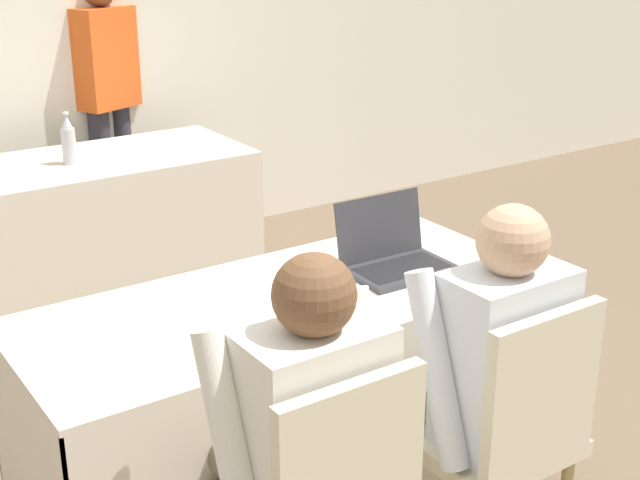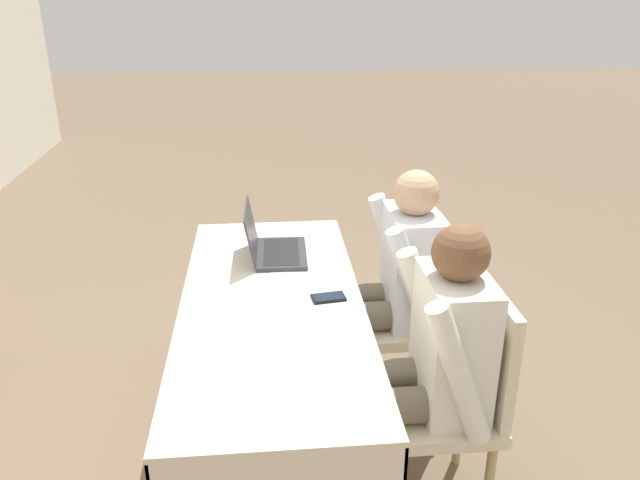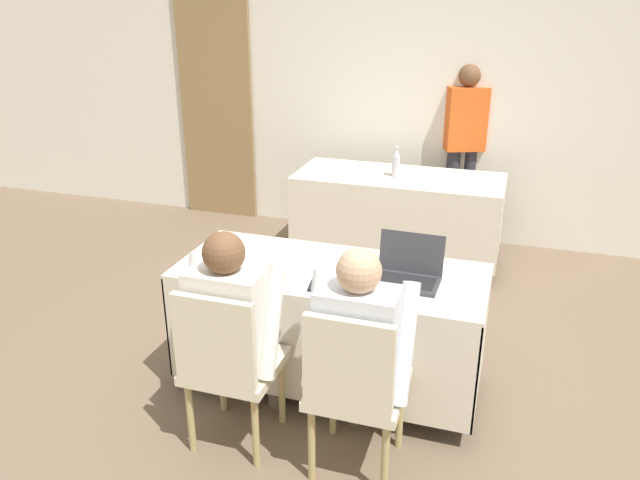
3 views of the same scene
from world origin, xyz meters
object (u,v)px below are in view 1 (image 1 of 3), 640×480
at_px(cell_phone, 324,321).
at_px(person_checkered_shirt, 297,432).
at_px(water_bottle, 68,141).
at_px(chair_near_right, 505,428).
at_px(person_white_shirt, 483,364).
at_px(laptop, 395,257).
at_px(person_red_shirt, 107,96).

relative_size(cell_phone, person_checkered_shirt, 0.12).
distance_m(water_bottle, chair_near_right, 2.62).
relative_size(cell_phone, person_white_shirt, 0.12).
bearing_deg(person_checkered_shirt, person_white_shirt, -180.00).
bearing_deg(chair_near_right, laptop, -99.39).
height_order(laptop, person_white_shirt, person_white_shirt).
bearing_deg(person_white_shirt, water_bottle, -82.08).
xyz_separation_m(laptop, person_checkered_shirt, (-0.75, -0.55, -0.13)).
height_order(person_white_shirt, person_red_shirt, person_red_shirt).
relative_size(laptop, water_bottle, 1.41).
bearing_deg(water_bottle, person_red_shirt, 55.71).
distance_m(cell_phone, person_red_shirt, 2.86).
bearing_deg(person_white_shirt, person_checkered_shirt, 0.00).
bearing_deg(chair_near_right, cell_phone, -53.33).
bearing_deg(cell_phone, water_bottle, 82.07).
height_order(laptop, chair_near_right, laptop).
bearing_deg(person_red_shirt, person_checkered_shirt, -125.13).
distance_m(laptop, person_red_shirt, 2.62).
relative_size(laptop, chair_near_right, 0.39).
xyz_separation_m(laptop, water_bottle, (-0.45, 1.92, 0.07)).
height_order(laptop, person_checkered_shirt, person_checkered_shirt).
relative_size(person_white_shirt, person_red_shirt, 0.74).
bearing_deg(cell_phone, laptop, 17.44).
height_order(cell_phone, water_bottle, water_bottle).
bearing_deg(person_red_shirt, person_white_shirt, -113.82).
bearing_deg(person_checkered_shirt, water_bottle, -96.78).
xyz_separation_m(laptop, chair_near_right, (-0.11, -0.65, -0.29)).
xyz_separation_m(cell_phone, person_red_shirt, (0.45, 2.82, 0.16)).
bearing_deg(person_checkered_shirt, laptop, -143.74).
bearing_deg(laptop, cell_phone, -152.71).
height_order(laptop, person_red_shirt, person_red_shirt).
relative_size(laptop, person_checkered_shirt, 0.30).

